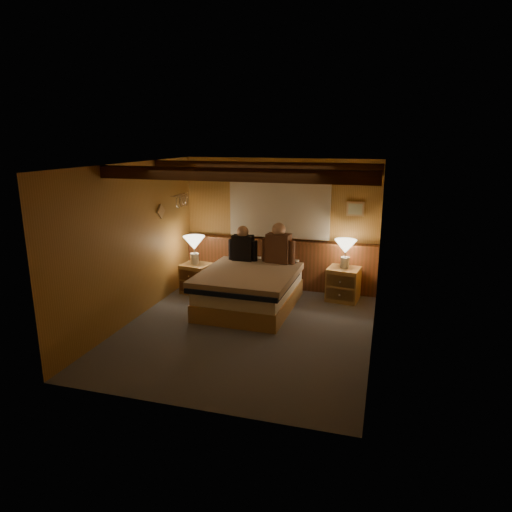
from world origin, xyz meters
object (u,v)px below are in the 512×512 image
at_px(person_right, 279,246).
at_px(duffel_bag, 208,296).
at_px(lamp_right, 345,248).
at_px(lamp_left, 194,245).
at_px(nightstand_right, 343,284).
at_px(person_left, 243,246).
at_px(bed, 250,288).
at_px(nightstand_left, 196,278).

height_order(person_right, duffel_bag, person_right).
bearing_deg(lamp_right, lamp_left, -172.43).
bearing_deg(lamp_right, nightstand_right, -99.20).
xyz_separation_m(lamp_left, person_left, (0.88, 0.10, 0.01)).
height_order(nightstand_right, duffel_bag, nightstand_right).
bearing_deg(person_left, lamp_left, -174.17).
height_order(bed, lamp_left, lamp_left).
bearing_deg(nightstand_right, nightstand_left, -165.13).
xyz_separation_m(bed, lamp_left, (-1.19, 0.48, 0.56)).
distance_m(bed, person_left, 0.87).
relative_size(bed, lamp_right, 3.94).
relative_size(person_left, person_right, 0.89).
relative_size(nightstand_right, person_right, 0.81).
height_order(person_left, person_right, person_right).
xyz_separation_m(nightstand_left, lamp_right, (2.61, 0.36, 0.66)).
distance_m(bed, lamp_left, 1.40).
bearing_deg(bed, person_left, 119.14).
bearing_deg(bed, person_right, 62.60).
bearing_deg(nightstand_left, person_right, 14.87).
bearing_deg(lamp_right, nightstand_left, -172.08).
distance_m(bed, nightstand_right, 1.66).
distance_m(nightstand_left, duffel_bag, 0.67).
height_order(nightstand_left, person_right, person_right).
bearing_deg(nightstand_left, duffel_bag, -39.80).
height_order(bed, duffel_bag, bed).
bearing_deg(lamp_left, nightstand_left, -25.17).
bearing_deg(person_right, nightstand_left, -168.24).
xyz_separation_m(bed, lamp_right, (1.45, 0.83, 0.59)).
bearing_deg(lamp_left, duffel_bag, -48.27).
bearing_deg(person_right, bed, -112.47).
bearing_deg(duffel_bag, lamp_right, 30.22).
xyz_separation_m(bed, nightstand_left, (-1.16, 0.47, -0.07)).
relative_size(nightstand_right, duffel_bag, 1.15).
bearing_deg(nightstand_right, lamp_right, 88.35).
bearing_deg(person_right, duffel_bag, -142.61).
height_order(bed, nightstand_left, bed).
bearing_deg(bed, lamp_right, 31.23).
relative_size(lamp_right, duffel_bag, 0.96).
relative_size(person_left, duffel_bag, 1.26).
height_order(nightstand_right, person_left, person_left).
distance_m(nightstand_right, lamp_right, 0.64).
relative_size(nightstand_right, lamp_right, 1.19).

